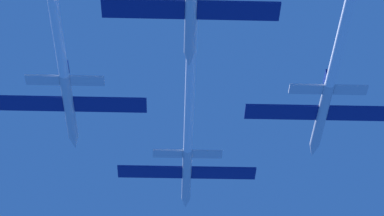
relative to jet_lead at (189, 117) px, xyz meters
name	(u,v)px	position (x,y,z in m)	size (l,w,h in m)	color
jet_lead	(189,117)	(0.00, 0.00, 0.00)	(17.30, 45.36, 2.86)	silver
jet_left_wing	(55,15)	(-13.39, -15.99, -0.51)	(17.30, 51.01, 2.86)	silver
jet_right_wing	(344,28)	(14.81, -15.61, -1.10)	(17.30, 50.28, 2.86)	silver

